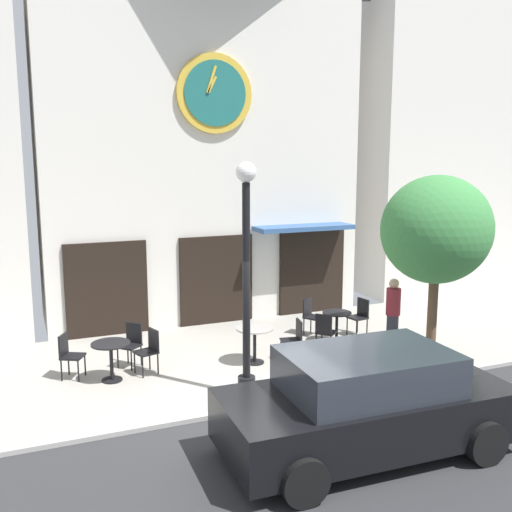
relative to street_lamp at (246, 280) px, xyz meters
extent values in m
cube|color=#9E998E|center=(0.17, 2.04, -2.18)|extent=(26.25, 5.42, 0.05)
cube|color=#2D2D30|center=(0.17, -3.54, -2.18)|extent=(26.25, 5.74, 0.05)
cube|color=#A8A5A0|center=(0.17, -0.65, -2.11)|extent=(26.25, 0.12, 0.08)
cube|color=silver|center=(1.04, 5.99, 2.25)|extent=(8.41, 2.48, 8.81)
cylinder|color=gold|center=(1.04, 4.69, 3.70)|extent=(1.94, 0.10, 1.94)
cylinder|color=#1E6660|center=(1.04, 4.63, 3.70)|extent=(1.59, 0.04, 1.59)
cube|color=gold|center=(0.94, 4.59, 3.90)|extent=(0.25, 0.03, 0.42)
cube|color=gold|center=(0.93, 4.59, 4.02)|extent=(0.28, 0.03, 0.66)
cube|color=black|center=(-1.76, 4.71, -1.00)|extent=(1.96, 0.10, 2.30)
cube|color=black|center=(1.04, 4.71, -1.00)|extent=(1.96, 0.10, 2.30)
cube|color=black|center=(3.84, 4.71, -1.00)|extent=(1.96, 0.10, 2.30)
cube|color=#33568C|center=(3.39, 4.40, 0.30)|extent=(2.69, 0.90, 0.12)
cube|color=silver|center=(9.67, 6.89, 5.61)|extent=(6.70, 4.29, 15.53)
cylinder|color=black|center=(0.00, 0.00, -1.97)|extent=(0.32, 0.32, 0.36)
cylinder|color=black|center=(0.00, 0.00, -0.21)|extent=(0.14, 0.14, 3.88)
sphere|color=white|center=(0.00, 0.00, 1.91)|extent=(0.36, 0.36, 0.36)
cylinder|color=brown|center=(4.07, -0.10, -1.12)|extent=(0.20, 0.20, 2.07)
ellipsoid|color=#3D8442|center=(4.07, -0.10, 0.72)|extent=(2.30, 2.07, 2.18)
cylinder|color=black|center=(-2.16, 1.67, -1.78)|extent=(0.07, 0.07, 0.75)
cylinder|color=black|center=(-2.16, 1.67, -2.14)|extent=(0.40, 0.40, 0.03)
cylinder|color=black|center=(-2.16, 1.67, -1.40)|extent=(0.75, 0.75, 0.03)
cylinder|color=black|center=(0.79, 1.51, -1.77)|extent=(0.07, 0.07, 0.76)
cylinder|color=black|center=(0.79, 1.51, -2.14)|extent=(0.40, 0.40, 0.03)
cylinder|color=gray|center=(0.79, 1.51, -1.39)|extent=(0.79, 0.79, 0.03)
cylinder|color=black|center=(3.09, 2.04, -1.79)|extent=(0.07, 0.07, 0.72)
cylinder|color=black|center=(3.09, 2.04, -2.14)|extent=(0.40, 0.40, 0.03)
cylinder|color=black|center=(3.09, 2.04, -1.43)|extent=(0.68, 0.68, 0.03)
cube|color=black|center=(2.86, 2.76, -1.70)|extent=(0.55, 0.55, 0.04)
cube|color=black|center=(2.77, 2.91, -1.48)|extent=(0.34, 0.23, 0.45)
cylinder|color=black|center=(2.81, 2.53, -1.93)|extent=(0.03, 0.03, 0.45)
cylinder|color=black|center=(3.10, 2.71, -1.93)|extent=(0.03, 0.03, 0.45)
cylinder|color=black|center=(2.63, 2.82, -1.93)|extent=(0.03, 0.03, 0.45)
cylinder|color=black|center=(2.92, 2.99, -1.93)|extent=(0.03, 0.03, 0.45)
cube|color=black|center=(2.54, 1.56, -1.70)|extent=(0.56, 0.56, 0.04)
cube|color=black|center=(2.41, 1.45, -1.48)|extent=(0.27, 0.32, 0.45)
cylinder|color=black|center=(2.78, 1.54, -1.93)|extent=(0.03, 0.03, 0.45)
cylinder|color=black|center=(2.57, 1.80, -1.93)|extent=(0.03, 0.03, 0.45)
cylinder|color=black|center=(2.52, 1.32, -1.93)|extent=(0.03, 0.03, 0.45)
cylinder|color=black|center=(2.31, 1.59, -1.93)|extent=(0.03, 0.03, 0.45)
cube|color=black|center=(3.84, 2.33, -1.70)|extent=(0.46, 0.46, 0.04)
cube|color=black|center=(4.01, 2.36, -1.48)|extent=(0.11, 0.38, 0.45)
cylinder|color=black|center=(3.64, 2.46, -1.93)|extent=(0.03, 0.03, 0.45)
cylinder|color=black|center=(3.70, 2.13, -1.93)|extent=(0.03, 0.03, 0.45)
cylinder|color=black|center=(3.98, 2.52, -1.93)|extent=(0.03, 0.03, 0.45)
cylinder|color=black|center=(4.03, 2.19, -1.93)|extent=(0.03, 0.03, 0.45)
cube|color=black|center=(-1.70, 2.30, -1.70)|extent=(0.57, 0.57, 0.04)
cube|color=black|center=(-1.57, 2.42, -1.48)|extent=(0.29, 0.31, 0.45)
cylinder|color=black|center=(-1.94, 2.31, -1.93)|extent=(0.03, 0.03, 0.45)
cylinder|color=black|center=(-1.71, 2.06, -1.93)|extent=(0.03, 0.03, 0.45)
cylinder|color=black|center=(-1.69, 2.54, -1.93)|extent=(0.03, 0.03, 0.45)
cylinder|color=black|center=(-1.46, 2.29, -1.93)|extent=(0.03, 0.03, 0.45)
cube|color=black|center=(-2.84, 2.09, -1.70)|extent=(0.54, 0.54, 0.04)
cube|color=black|center=(-3.00, 2.17, -1.48)|extent=(0.21, 0.35, 0.45)
cylinder|color=black|center=(-2.77, 1.86, -1.93)|extent=(0.03, 0.03, 0.45)
cylinder|color=black|center=(-2.61, 2.15, -1.93)|extent=(0.03, 0.03, 0.45)
cylinder|color=black|center=(-3.07, 2.02, -1.93)|extent=(0.03, 0.03, 0.45)
cylinder|color=black|center=(-2.91, 2.32, -1.93)|extent=(0.03, 0.03, 0.45)
cube|color=black|center=(-1.46, 1.78, -1.70)|extent=(0.50, 0.50, 0.04)
cube|color=black|center=(-1.29, 1.83, -1.48)|extent=(0.14, 0.38, 0.45)
cylinder|color=black|center=(-1.67, 1.90, -1.93)|extent=(0.03, 0.03, 0.45)
cylinder|color=black|center=(-1.58, 1.57, -1.93)|extent=(0.03, 0.03, 0.45)
cylinder|color=black|center=(-1.35, 1.99, -1.93)|extent=(0.03, 0.03, 0.45)
cylinder|color=black|center=(-1.25, 1.67, -1.93)|extent=(0.03, 0.03, 0.45)
cube|color=black|center=(1.54, 1.31, -1.70)|extent=(0.47, 0.47, 0.04)
cube|color=black|center=(1.72, 1.28, -1.48)|extent=(0.11, 0.38, 0.45)
cylinder|color=black|center=(1.40, 1.51, -1.93)|extent=(0.03, 0.03, 0.45)
cylinder|color=black|center=(1.34, 1.18, -1.93)|extent=(0.03, 0.03, 0.45)
cylinder|color=black|center=(1.74, 1.45, -1.93)|extent=(0.03, 0.03, 0.45)
cylinder|color=black|center=(1.67, 1.11, -1.93)|extent=(0.03, 0.03, 0.45)
cylinder|color=#2D2D38|center=(3.91, 1.00, -1.73)|extent=(0.36, 0.36, 0.85)
cylinder|color=maroon|center=(3.91, 1.00, -1.00)|extent=(0.44, 0.44, 0.60)
sphere|color=tan|center=(3.91, 1.00, -0.59)|extent=(0.22, 0.22, 0.22)
cube|color=black|center=(0.85, -2.60, -1.56)|extent=(4.36, 1.95, 0.75)
cube|color=#262B33|center=(0.85, -2.60, -0.90)|extent=(2.46, 1.67, 0.60)
cylinder|color=black|center=(2.24, -3.55, -1.83)|extent=(0.65, 0.24, 0.64)
cylinder|color=black|center=(2.30, -1.75, -1.83)|extent=(0.65, 0.24, 0.64)
cylinder|color=black|center=(-0.60, -3.45, -1.83)|extent=(0.65, 0.24, 0.64)
cylinder|color=black|center=(-0.54, -1.65, -1.83)|extent=(0.65, 0.24, 0.64)
camera|label=1|loc=(-3.73, -9.36, 2.16)|focal=40.82mm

